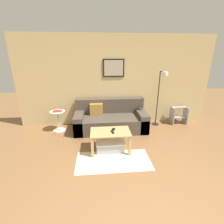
{
  "coord_description": "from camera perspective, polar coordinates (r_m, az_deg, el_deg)",
  "views": [
    {
      "loc": [
        -0.55,
        -1.33,
        2.02
      ],
      "look_at": [
        -0.25,
        1.92,
        0.85
      ],
      "focal_mm": 26.0,
      "sensor_mm": 36.0,
      "label": 1
    }
  ],
  "objects": [
    {
      "name": "wall_back",
      "position": [
        4.77,
        1.45,
        10.74
      ],
      "size": [
        5.6,
        0.09,
        2.55
      ],
      "color": "tan",
      "rests_on": "ground_plane"
    },
    {
      "name": "area_rug",
      "position": [
        3.39,
        0.48,
        -16.77
      ],
      "size": [
        1.48,
        0.72,
        0.01
      ],
      "primitive_type": "cube",
      "color": "beige",
      "rests_on": "ground_plane"
    },
    {
      "name": "couch",
      "position": [
        4.58,
        -0.57,
        -2.7
      ],
      "size": [
        1.97,
        0.89,
        0.81
      ],
      "color": "#4C4238",
      "rests_on": "ground_plane"
    },
    {
      "name": "coffee_table",
      "position": [
        3.53,
        -0.57,
        -8.28
      ],
      "size": [
        0.85,
        0.51,
        0.46
      ],
      "color": "tan",
      "rests_on": "ground_plane"
    },
    {
      "name": "storage_bin",
      "position": [
        3.69,
        -0.73,
        -11.47
      ],
      "size": [
        0.62,
        0.43,
        0.22
      ],
      "color": "#9EA3A8",
      "rests_on": "ground_plane"
    },
    {
      "name": "floor_lamp",
      "position": [
        4.69,
        16.65,
        6.28
      ],
      "size": [
        0.21,
        0.51,
        1.6
      ],
      "color": "black",
      "rests_on": "ground_plane"
    },
    {
      "name": "side_table",
      "position": [
        4.69,
        -18.39,
        -2.34
      ],
      "size": [
        0.39,
        0.39,
        0.57
      ],
      "color": "silver",
      "rests_on": "ground_plane"
    },
    {
      "name": "book_stack",
      "position": [
        4.58,
        -18.65,
        0.34
      ],
      "size": [
        0.25,
        0.17,
        0.03
      ],
      "color": "#B73333",
      "rests_on": "side_table"
    },
    {
      "name": "remote_control",
      "position": [
        3.44,
        0.19,
        -7.01
      ],
      "size": [
        0.07,
        0.15,
        0.02
      ],
      "primitive_type": "cube",
      "rotation": [
        0.0,
        0.0,
        0.19
      ],
      "color": "black",
      "rests_on": "coffee_table"
    },
    {
      "name": "cell_phone",
      "position": [
        3.57,
        0.48,
        -6.11
      ],
      "size": [
        0.11,
        0.15,
        0.01
      ],
      "primitive_type": "cube",
      "rotation": [
        0.0,
        0.0,
        -0.32
      ],
      "color": "black",
      "rests_on": "coffee_table"
    },
    {
      "name": "step_stool",
      "position": [
        5.35,
        22.46,
        -0.89
      ],
      "size": [
        0.46,
        0.3,
        0.51
      ],
      "color": "#99999E",
      "rests_on": "ground_plane"
    }
  ]
}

